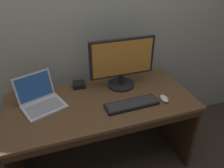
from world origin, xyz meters
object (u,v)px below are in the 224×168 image
(wired_keyboard, at_px, (132,104))
(external_drive_box, at_px, (79,85))
(laptop_silver, at_px, (41,100))
(external_monitor, at_px, (122,62))
(computer_mouse, at_px, (164,99))

(wired_keyboard, xyz_separation_m, external_drive_box, (-0.34, 0.42, 0.01))
(wired_keyboard, bearing_deg, laptop_silver, 161.14)
(laptop_silver, distance_m, external_monitor, 0.74)
(laptop_silver, height_order, external_monitor, external_monitor)
(laptop_silver, distance_m, wired_keyboard, 0.72)
(wired_keyboard, bearing_deg, external_monitor, 85.09)
(external_monitor, xyz_separation_m, wired_keyboard, (-0.03, -0.30, -0.22))
(external_monitor, distance_m, computer_mouse, 0.47)
(external_monitor, distance_m, external_drive_box, 0.44)
(external_monitor, relative_size, computer_mouse, 5.41)
(wired_keyboard, distance_m, external_drive_box, 0.54)
(laptop_silver, relative_size, computer_mouse, 3.67)
(wired_keyboard, distance_m, computer_mouse, 0.28)
(computer_mouse, height_order, external_drive_box, external_drive_box)
(external_monitor, xyz_separation_m, computer_mouse, (0.25, -0.32, -0.22))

